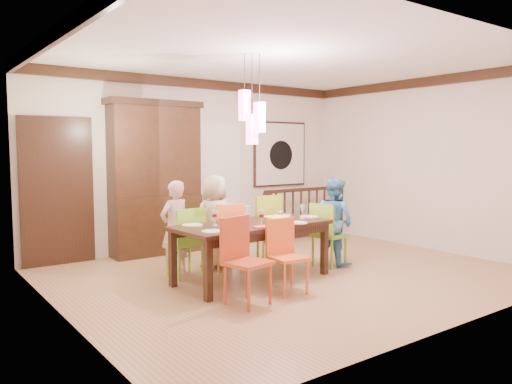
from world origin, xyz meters
TOP-DOWN VIEW (x-y plane):
  - floor at (0.00, 0.00)m, footprint 6.00×6.00m
  - ceiling at (0.00, 0.00)m, footprint 6.00×6.00m
  - wall_back at (0.00, 2.50)m, footprint 6.00×0.00m
  - wall_left at (-3.00, 0.00)m, footprint 0.00×5.00m
  - wall_right at (3.00, 0.00)m, footprint 0.00×5.00m
  - crown_molding at (0.00, 0.00)m, footprint 6.00×5.00m
  - panel_door at (-2.40, 2.45)m, footprint 1.04×0.07m
  - white_doorway at (0.35, 2.46)m, footprint 0.97×0.05m
  - painting at (1.80, 2.46)m, footprint 1.25×0.06m
  - pendant_cluster at (-0.62, 0.03)m, footprint 0.27×0.21m
  - dining_table at (-0.62, 0.03)m, footprint 2.11×1.06m
  - chair_far_left at (-1.25, 0.71)m, footprint 0.43×0.43m
  - chair_far_mid at (-0.58, 0.76)m, footprint 0.48×0.48m
  - chair_far_right at (0.09, 0.81)m, footprint 0.47×0.47m
  - chair_near_left at (-1.26, -0.77)m, footprint 0.51×0.51m
  - chair_near_mid at (-0.62, -0.69)m, footprint 0.43×0.43m
  - chair_end_right at (0.75, 0.02)m, footprint 0.48×0.48m
  - china_hutch at (-0.91, 2.30)m, footprint 1.57×0.46m
  - balustrade at (2.01, 1.95)m, footprint 1.96×0.12m
  - person_far_left at (-1.28, 0.91)m, footprint 0.53×0.41m
  - person_far_mid at (-0.63, 0.93)m, footprint 0.66×0.43m
  - person_end_right at (0.89, 0.06)m, footprint 0.51×0.64m
  - serving_bowl at (-0.32, -0.09)m, footprint 0.32×0.32m
  - small_bowl at (-0.89, 0.14)m, footprint 0.23×0.23m
  - cup_left at (-1.13, -0.15)m, footprint 0.13×0.13m
  - cup_right at (-0.02, 0.20)m, footprint 0.12×0.12m
  - plate_far_left at (-1.35, 0.29)m, footprint 0.26×0.26m
  - plate_far_mid at (-0.64, 0.28)m, footprint 0.26×0.26m
  - plate_far_right at (0.13, 0.34)m, footprint 0.26×0.26m
  - plate_near_left at (-1.39, -0.27)m, footprint 0.26×0.26m
  - plate_near_mid at (-0.16, -0.33)m, footprint 0.26×0.26m
  - plate_end_right at (0.35, 0.01)m, footprint 0.26×0.26m
  - wine_glass_a at (-1.11, 0.15)m, footprint 0.08×0.08m
  - wine_glass_b at (-0.52, 0.28)m, footprint 0.08×0.08m
  - wine_glass_c at (-0.66, -0.22)m, footprint 0.08×0.08m
  - wine_glass_d at (0.16, -0.06)m, footprint 0.08×0.08m
  - napkin at (-0.74, -0.32)m, footprint 0.18×0.14m

SIDE VIEW (x-z plane):
  - floor at x=0.00m, z-range 0.00..0.00m
  - balustrade at x=2.01m, z-range 0.02..0.98m
  - chair_near_mid at x=-0.62m, z-range 0.06..0.94m
  - chair_end_right at x=0.75m, z-range 0.07..0.99m
  - chair_far_left at x=-1.25m, z-range 0.07..1.00m
  - chair_far_mid at x=-0.58m, z-range 0.07..1.01m
  - chair_near_left at x=-1.26m, z-range 0.07..1.03m
  - chair_far_right at x=0.09m, z-range 0.07..1.10m
  - person_far_left at x=-1.28m, z-range 0.00..1.28m
  - person_end_right at x=0.89m, z-range 0.00..1.28m
  - dining_table at x=-0.62m, z-range 0.29..1.04m
  - person_far_mid at x=-0.63m, z-range 0.00..1.33m
  - plate_far_left at x=-1.35m, z-range 0.75..0.76m
  - plate_far_mid at x=-0.64m, z-range 0.75..0.76m
  - plate_far_right at x=0.13m, z-range 0.75..0.76m
  - plate_near_left at x=-1.39m, z-range 0.75..0.76m
  - plate_near_mid at x=-0.16m, z-range 0.75..0.76m
  - plate_end_right at x=0.35m, z-range 0.75..0.76m
  - napkin at x=-0.74m, z-range 0.75..0.76m
  - small_bowl at x=-0.89m, z-range 0.75..0.81m
  - serving_bowl at x=-0.32m, z-range 0.75..0.83m
  - cup_right at x=-0.02m, z-range 0.75..0.84m
  - cup_left at x=-1.13m, z-range 0.75..0.84m
  - wine_glass_a at x=-1.11m, z-range 0.75..0.94m
  - wine_glass_b at x=-0.52m, z-range 0.75..0.94m
  - wine_glass_c at x=-0.66m, z-range 0.75..0.94m
  - wine_glass_d at x=0.16m, z-range 0.75..0.94m
  - panel_door at x=-2.40m, z-range -0.07..2.17m
  - white_doorway at x=0.35m, z-range -0.06..2.16m
  - china_hutch at x=-0.91m, z-range 0.00..2.48m
  - wall_back at x=0.00m, z-range -1.55..4.45m
  - wall_left at x=-3.00m, z-range -1.05..3.95m
  - wall_right at x=3.00m, z-range -1.05..3.95m
  - painting at x=1.80m, z-range 0.97..2.22m
  - pendant_cluster at x=-0.62m, z-range 1.54..2.68m
  - crown_molding at x=0.00m, z-range 2.74..2.90m
  - ceiling at x=0.00m, z-range 2.90..2.90m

